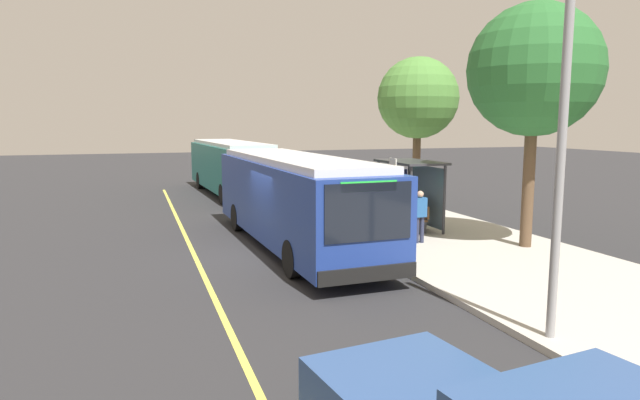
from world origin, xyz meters
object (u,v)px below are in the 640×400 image
transit_bus_main (294,197)px  transit_bus_second (231,166)px  waiting_bench (413,217)px  pedestrian_commuter (420,213)px  route_sign_post (393,190)px

transit_bus_main → transit_bus_second: (-13.75, 0.26, 0.00)m
waiting_bench → pedestrian_commuter: size_ratio=0.95×
waiting_bench → transit_bus_second: bearing=-161.7°
transit_bus_second → route_sign_post: same height
waiting_bench → route_sign_post: size_ratio=0.57×
route_sign_post → pedestrian_commuter: size_ratio=1.66×
transit_bus_main → transit_bus_second: 13.76m
transit_bus_second → pedestrian_commuter: transit_bus_second is taller
transit_bus_main → pedestrian_commuter: bearing=70.3°
route_sign_post → waiting_bench: bearing=139.8°
waiting_bench → pedestrian_commuter: (1.95, -0.83, 0.48)m
transit_bus_second → pedestrian_commuter: bearing=13.2°
route_sign_post → transit_bus_main: bearing=-124.1°
transit_bus_main → waiting_bench: size_ratio=6.96×
route_sign_post → pedestrian_commuter: route_sign_post is taller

